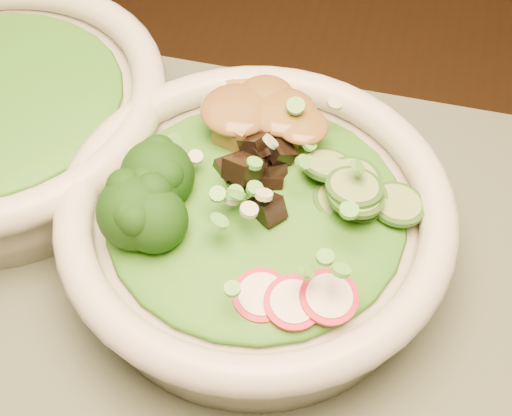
% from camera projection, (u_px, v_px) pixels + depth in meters
% --- Properties ---
extents(salad_bowl, '(0.29, 0.29, 0.08)m').
position_uv_depth(salad_bowl, '(256.00, 225.00, 0.53)').
color(salad_bowl, beige).
rests_on(salad_bowl, dining_table).
extents(lettuce_bed, '(0.22, 0.22, 0.03)m').
position_uv_depth(lettuce_bed, '(256.00, 207.00, 0.52)').
color(lettuce_bed, '#1A6615').
rests_on(lettuce_bed, salad_bowl).
extents(broccoli_florets, '(0.09, 0.08, 0.05)m').
position_uv_depth(broccoli_florets, '(160.00, 196.00, 0.50)').
color(broccoli_florets, black).
rests_on(broccoli_florets, salad_bowl).
extents(radish_slices, '(0.12, 0.05, 0.02)m').
position_uv_depth(radish_slices, '(263.00, 289.00, 0.47)').
color(radish_slices, '#B10D25').
rests_on(radish_slices, salad_bowl).
extents(cucumber_slices, '(0.08, 0.08, 0.04)m').
position_uv_depth(cucumber_slices, '(355.00, 195.00, 0.51)').
color(cucumber_slices, '#88AE61').
rests_on(cucumber_slices, salad_bowl).
extents(mushroom_heap, '(0.08, 0.08, 0.04)m').
position_uv_depth(mushroom_heap, '(256.00, 179.00, 0.51)').
color(mushroom_heap, black).
rests_on(mushroom_heap, salad_bowl).
extents(tofu_cubes, '(0.10, 0.07, 0.04)m').
position_uv_depth(tofu_cubes, '(256.00, 126.00, 0.55)').
color(tofu_cubes, olive).
rests_on(tofu_cubes, salad_bowl).
extents(peanut_sauce, '(0.08, 0.06, 0.02)m').
position_uv_depth(peanut_sauce, '(256.00, 113.00, 0.54)').
color(peanut_sauce, brown).
rests_on(peanut_sauce, tofu_cubes).
extents(scallion_garnish, '(0.21, 0.21, 0.03)m').
position_uv_depth(scallion_garnish, '(256.00, 184.00, 0.50)').
color(scallion_garnish, '#53AE3D').
rests_on(scallion_garnish, salad_bowl).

